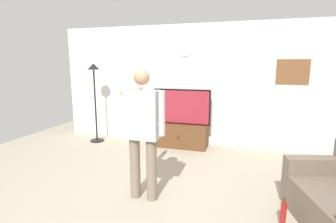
{
  "coord_description": "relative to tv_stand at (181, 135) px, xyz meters",
  "views": [
    {
      "loc": [
        1.14,
        -2.79,
        1.82
      ],
      "look_at": [
        -0.05,
        1.2,
        1.05
      ],
      "focal_mm": 27.31,
      "sensor_mm": 36.0,
      "label": 1
    }
  ],
  "objects": [
    {
      "name": "wall_clock",
      "position": [
        0.0,
        0.29,
        1.88
      ],
      "size": [
        0.28,
        0.03,
        0.28
      ],
      "primitive_type": "cylinder",
      "rotation": [
        1.57,
        0.0,
        0.0
      ],
      "color": "white"
    },
    {
      "name": "back_wall",
      "position": [
        0.16,
        0.35,
        1.1
      ],
      "size": [
        6.4,
        0.1,
        2.7
      ],
      "primitive_type": "cube",
      "color": "silver",
      "rests_on": "ground_plane"
    },
    {
      "name": "floor_lamp",
      "position": [
        -2.03,
        -0.2,
        1.07
      ],
      "size": [
        0.32,
        0.32,
        1.84
      ],
      "color": "black",
      "rests_on": "ground_plane"
    },
    {
      "name": "television",
      "position": [
        0.0,
        0.05,
        0.64
      ],
      "size": [
        1.27,
        0.07,
        0.78
      ],
      "color": "black",
      "rests_on": "tv_stand"
    },
    {
      "name": "person_standing_nearer_lamp",
      "position": [
        0.05,
        -2.34,
        0.75
      ],
      "size": [
        0.62,
        0.78,
        1.76
      ],
      "color": "#7A6B56",
      "rests_on": "ground_plane"
    },
    {
      "name": "tv_stand",
      "position": [
        0.0,
        0.0,
        0.0
      ],
      "size": [
        1.17,
        0.52,
        0.5
      ],
      "color": "brown",
      "rests_on": "ground_plane"
    },
    {
      "name": "framed_picture",
      "position": [
        2.22,
        0.3,
        1.42
      ],
      "size": [
        0.62,
        0.04,
        0.49
      ],
      "primitive_type": "cube",
      "color": "brown"
    },
    {
      "name": "ground_plane",
      "position": [
        0.16,
        -2.6,
        -0.25
      ],
      "size": [
        8.4,
        8.4,
        0.0
      ],
      "primitive_type": "plane",
      "color": "#9E937F"
    },
    {
      "name": "beverage_bottle",
      "position": [
        1.81,
        -2.47,
        -0.11
      ],
      "size": [
        0.07,
        0.07,
        0.34
      ],
      "color": "maroon",
      "rests_on": "ground_plane"
    }
  ]
}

